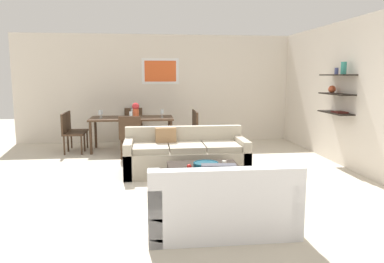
% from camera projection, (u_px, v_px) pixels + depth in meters
% --- Properties ---
extents(ground_plane, '(18.00, 18.00, 0.00)m').
position_uv_depth(ground_plane, '(187.00, 178.00, 6.17)').
color(ground_plane, beige).
extents(back_wall_unit, '(8.40, 0.09, 2.70)m').
position_uv_depth(back_wall_unit, '(184.00, 88.00, 9.46)').
color(back_wall_unit, silver).
rests_on(back_wall_unit, ground).
extents(right_wall_shelf_unit, '(0.34, 8.20, 2.70)m').
position_uv_depth(right_wall_shelf_unit, '(344.00, 94.00, 6.90)').
color(right_wall_shelf_unit, silver).
rests_on(right_wall_shelf_unit, ground).
extents(sofa_beige, '(2.11, 0.90, 0.78)m').
position_uv_depth(sofa_beige, '(186.00, 156.00, 6.46)').
color(sofa_beige, '#B2A893').
rests_on(sofa_beige, ground).
extents(loveseat_white, '(1.59, 0.90, 0.78)m').
position_uv_depth(loveseat_white, '(220.00, 204.00, 4.07)').
color(loveseat_white, white).
rests_on(loveseat_white, ground).
extents(coffee_table, '(1.05, 0.96, 0.38)m').
position_uv_depth(coffee_table, '(205.00, 180.00, 5.34)').
color(coffee_table, black).
rests_on(coffee_table, ground).
extents(decorative_bowl, '(0.37, 0.37, 0.08)m').
position_uv_depth(decorative_bowl, '(206.00, 165.00, 5.31)').
color(decorative_bowl, navy).
rests_on(decorative_bowl, coffee_table).
extents(candle_jar, '(0.06, 0.06, 0.08)m').
position_uv_depth(candle_jar, '(224.00, 163.00, 5.41)').
color(candle_jar, silver).
rests_on(candle_jar, coffee_table).
extents(apple_on_coffee_table, '(0.07, 0.07, 0.07)m').
position_uv_depth(apple_on_coffee_table, '(189.00, 166.00, 5.24)').
color(apple_on_coffee_table, red).
rests_on(apple_on_coffee_table, coffee_table).
extents(dining_table, '(1.85, 0.87, 0.75)m').
position_uv_depth(dining_table, '(132.00, 121.00, 8.34)').
color(dining_table, '#422D1E').
rests_on(dining_table, ground).
extents(dining_chair_right_near, '(0.44, 0.44, 0.88)m').
position_uv_depth(dining_chair_right_near, '(191.00, 128.00, 8.33)').
color(dining_chair_right_near, '#422D1E').
rests_on(dining_chair_right_near, ground).
extents(dining_chair_foot, '(0.44, 0.44, 0.88)m').
position_uv_depth(dining_chair_foot, '(130.00, 134.00, 7.54)').
color(dining_chair_foot, '#422D1E').
rests_on(dining_chair_foot, ground).
extents(dining_chair_left_far, '(0.44, 0.44, 0.88)m').
position_uv_depth(dining_chair_left_far, '(73.00, 128.00, 8.41)').
color(dining_chair_left_far, '#422D1E').
rests_on(dining_chair_left_far, ground).
extents(dining_chair_left_near, '(0.44, 0.44, 0.88)m').
position_uv_depth(dining_chair_left_near, '(70.00, 130.00, 8.02)').
color(dining_chair_left_near, '#422D1E').
rests_on(dining_chair_left_near, ground).
extents(dining_chair_right_far, '(0.44, 0.44, 0.88)m').
position_uv_depth(dining_chair_right_far, '(189.00, 126.00, 8.71)').
color(dining_chair_right_far, '#422D1E').
rests_on(dining_chair_right_far, ground).
extents(dining_chair_head, '(0.44, 0.44, 0.88)m').
position_uv_depth(dining_chair_head, '(133.00, 123.00, 9.19)').
color(dining_chair_head, '#422D1E').
rests_on(dining_chair_head, ground).
extents(wine_glass_right_far, '(0.06, 0.06, 0.17)m').
position_uv_depth(wine_glass_right_far, '(162.00, 111.00, 8.50)').
color(wine_glass_right_far, silver).
rests_on(wine_glass_right_far, dining_table).
extents(wine_glass_head, '(0.07, 0.07, 0.17)m').
position_uv_depth(wine_glass_head, '(132.00, 111.00, 8.68)').
color(wine_glass_head, silver).
rests_on(wine_glass_head, dining_table).
extents(wine_glass_left_far, '(0.07, 0.07, 0.16)m').
position_uv_depth(wine_glass_left_far, '(101.00, 112.00, 8.34)').
color(wine_glass_left_far, silver).
rests_on(wine_glass_left_far, dining_table).
extents(wine_glass_right_near, '(0.07, 0.07, 0.17)m').
position_uv_depth(wine_glass_right_near, '(162.00, 112.00, 8.29)').
color(wine_glass_right_near, silver).
rests_on(wine_glass_right_near, dining_table).
extents(wine_glass_foot, '(0.06, 0.06, 0.17)m').
position_uv_depth(wine_glass_foot, '(131.00, 114.00, 7.94)').
color(wine_glass_foot, silver).
rests_on(wine_glass_foot, dining_table).
extents(wine_glass_left_near, '(0.07, 0.07, 0.18)m').
position_uv_depth(wine_glass_left_near, '(100.00, 113.00, 8.13)').
color(wine_glass_left_near, silver).
rests_on(wine_glass_left_near, dining_table).
extents(centerpiece_vase, '(0.16, 0.16, 0.34)m').
position_uv_depth(centerpiece_vase, '(136.00, 110.00, 8.27)').
color(centerpiece_vase, '#D85933').
rests_on(centerpiece_vase, dining_table).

